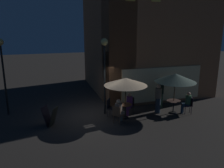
% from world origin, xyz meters
% --- Properties ---
extents(ground_plane, '(60.00, 60.00, 0.00)m').
position_xyz_m(ground_plane, '(0.00, 0.00, 0.00)').
color(ground_plane, '#2A2724').
extents(cafe_building, '(7.56, 7.89, 8.38)m').
position_xyz_m(cafe_building, '(3.28, 3.21, 4.18)').
color(cafe_building, '#A76B44').
rests_on(cafe_building, ground).
extents(street_lamp_near_corner, '(0.38, 0.38, 4.14)m').
position_xyz_m(street_lamp_near_corner, '(0.56, 0.21, 3.11)').
color(street_lamp_near_corner, black).
rests_on(street_lamp_near_corner, ground).
extents(street_lamp_down_street, '(0.36, 0.36, 4.13)m').
position_xyz_m(street_lamp_down_street, '(-4.58, 1.63, 3.03)').
color(street_lamp_down_street, black).
rests_on(street_lamp_down_street, ground).
extents(menu_sandwich_board, '(0.85, 0.81, 0.97)m').
position_xyz_m(menu_sandwich_board, '(-2.41, -0.59, 0.50)').
color(menu_sandwich_board, black).
rests_on(menu_sandwich_board, ground).
extents(cafe_table_0, '(0.69, 0.69, 0.78)m').
position_xyz_m(cafe_table_0, '(1.41, -0.75, 0.55)').
color(cafe_table_0, black).
rests_on(cafe_table_0, ground).
extents(cafe_table_1, '(0.78, 0.78, 0.73)m').
position_xyz_m(cafe_table_1, '(4.24, -0.83, 0.55)').
color(cafe_table_1, black).
rests_on(cafe_table_1, ground).
extents(patio_umbrella_0, '(2.22, 2.22, 2.19)m').
position_xyz_m(patio_umbrella_0, '(1.41, -0.75, 1.99)').
color(patio_umbrella_0, black).
rests_on(patio_umbrella_0, ground).
extents(patio_umbrella_1, '(2.24, 2.24, 2.26)m').
position_xyz_m(patio_umbrella_1, '(4.24, -0.83, 2.03)').
color(patio_umbrella_1, black).
rests_on(patio_umbrella_1, ground).
extents(cafe_chair_0, '(0.59, 0.59, 0.91)m').
position_xyz_m(cafe_chair_0, '(1.91, -0.15, 0.54)').
color(cafe_chair_0, black).
rests_on(cafe_chair_0, ground).
extents(cafe_chair_1, '(0.60, 0.60, 0.96)m').
position_xyz_m(cafe_chair_1, '(0.73, -0.26, 0.57)').
color(cafe_chair_1, black).
rests_on(cafe_chair_1, ground).
extents(cafe_chair_2, '(0.62, 0.62, 0.94)m').
position_xyz_m(cafe_chair_2, '(0.80, -1.29, 0.55)').
color(cafe_chair_2, brown).
rests_on(cafe_chair_2, ground).
extents(cafe_chair_3, '(0.54, 0.54, 0.94)m').
position_xyz_m(cafe_chair_3, '(5.05, -1.16, 0.57)').
color(cafe_chair_3, black).
rests_on(cafe_chair_3, ground).
extents(patron_seated_0, '(0.50, 0.52, 1.18)m').
position_xyz_m(patron_seated_0, '(1.81, -0.26, 0.67)').
color(patron_seated_0, '#652E68').
rests_on(patron_seated_0, ground).
extents(patron_seated_1, '(0.53, 0.52, 1.25)m').
position_xyz_m(patron_seated_1, '(0.91, -1.19, 0.71)').
color(patron_seated_1, slate).
rests_on(patron_seated_1, ground).
extents(patron_seated_2, '(0.51, 0.43, 1.24)m').
position_xyz_m(patron_seated_2, '(4.91, -1.11, 0.69)').
color(patron_seated_2, '#1D334A').
rests_on(patron_seated_2, ground).
extents(patron_standing_3, '(0.34, 0.34, 1.75)m').
position_xyz_m(patron_standing_3, '(3.95, 0.14, 0.88)').
color(patron_standing_3, '#2C4935').
rests_on(patron_standing_3, ground).
extents(patron_standing_4, '(0.35, 0.35, 1.65)m').
position_xyz_m(patron_standing_4, '(3.42, -0.54, 0.83)').
color(patron_standing_4, '#293745').
rests_on(patron_standing_4, ground).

